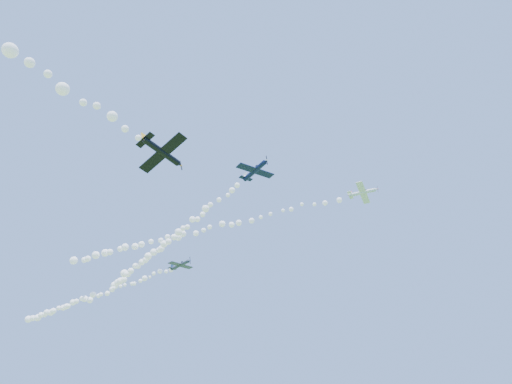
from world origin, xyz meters
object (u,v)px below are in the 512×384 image
Objects in this scene: plane_navy at (255,170)px; plane_grey at (181,265)px; plane_black at (163,152)px; plane_white at (363,192)px.

plane_navy is 1.12× the size of plane_grey.
plane_grey reaches higher than plane_black.
plane_black is (-11.25, -45.26, -12.43)m from plane_white.
plane_white is at bearing -13.97° from plane_black.
plane_navy is at bearing -22.27° from plane_grey.
plane_black is at bearing -76.69° from plane_navy.
plane_grey is 0.88× the size of plane_black.
plane_grey is 45.52m from plane_black.
plane_grey is (-31.87, 13.99, -5.33)m from plane_navy.
plane_white is at bearing 86.49° from plane_navy.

